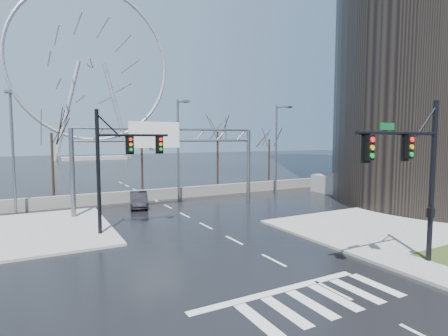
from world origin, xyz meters
TOP-DOWN VIEW (x-y plane):
  - ground at (0.00, 0.00)m, footprint 260.00×260.00m
  - sidewalk_right_ext at (10.00, 2.00)m, footprint 12.00×10.00m
  - sidewalk_far at (-11.00, 12.00)m, footprint 10.00×12.00m
  - tower_podium at (29.00, 8.00)m, footprint 22.00×18.00m
  - barrier_wall at (0.00, 20.00)m, footprint 52.00×0.50m
  - signal_mast_near at (5.14, -4.04)m, footprint 5.52×0.41m
  - signal_mast_far at (-5.87, 8.96)m, footprint 4.72×0.41m
  - sign_gantry at (-0.38, 14.96)m, footprint 16.36×0.40m
  - streetlight_left at (-12.00, 18.16)m, footprint 0.50×2.55m
  - streetlight_mid at (2.00, 18.16)m, footprint 0.50×2.55m
  - streetlight_right at (14.00, 18.16)m, footprint 0.50×2.55m
  - tree_left at (-9.00, 23.50)m, footprint 3.75×3.75m
  - tree_center at (0.00, 24.50)m, footprint 3.25×3.25m
  - tree_right at (9.00, 23.50)m, footprint 3.90×3.90m
  - tree_far_right at (17.00, 24.00)m, footprint 3.40×3.40m
  - ferris_wheel at (5.00, 95.00)m, footprint 45.00×6.00m
  - car at (-2.41, 17.00)m, footprint 2.37×4.48m

SIDE VIEW (x-z plane):
  - ground at x=0.00m, z-range 0.00..0.00m
  - sidewalk_right_ext at x=10.00m, z-range 0.00..0.15m
  - sidewalk_far at x=-11.00m, z-range 0.00..0.15m
  - barrier_wall at x=0.00m, z-range 0.00..1.10m
  - car at x=-2.41m, z-range 0.00..1.40m
  - tower_podium at x=29.00m, z-range 0.00..2.00m
  - signal_mast_far at x=-5.87m, z-range 0.83..8.83m
  - signal_mast_near at x=5.14m, z-range 0.87..8.87m
  - tree_center at x=0.00m, z-range 1.92..8.42m
  - sign_gantry at x=-0.38m, z-range 1.38..8.98m
  - tree_far_right at x=17.00m, z-range 2.01..8.81m
  - streetlight_left at x=-12.00m, z-range 0.89..10.89m
  - streetlight_mid at x=2.00m, z-range 0.89..10.89m
  - streetlight_right at x=14.00m, z-range 0.89..10.89m
  - tree_left at x=-9.00m, z-range 2.23..9.73m
  - tree_right at x=9.00m, z-range 2.32..10.12m
  - ferris_wheel at x=5.00m, z-range 0.68..51.59m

